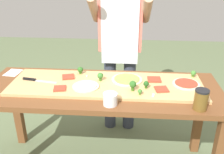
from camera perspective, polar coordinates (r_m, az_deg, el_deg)
prep_table at (r=2.03m, az=-2.23°, el=-5.10°), size 1.83×0.68×0.79m
cutting_board at (r=1.99m, az=-1.27°, el=-1.68°), size 1.49×0.46×0.02m
chefs_knife at (r=2.12m, az=-16.82°, el=-0.63°), size 0.29×0.07×0.02m
pizza_whole_tomato_red at (r=2.04m, az=16.19°, el=-1.46°), size 0.21×0.21×0.02m
pizza_whole_white_garlic at (r=1.94m, az=-5.88°, el=-2.03°), size 0.20×0.20×0.02m
pizza_whole_pesto_green at (r=2.04m, az=3.34°, el=-0.53°), size 0.25×0.25×0.02m
pizza_slice_center at (r=1.94m, az=-11.57°, el=-2.50°), size 0.10×0.10×0.01m
pizza_slice_far_left at (r=2.06m, az=9.37°, el=-0.55°), size 0.11×0.11×0.01m
pizza_slice_near_left at (r=2.11m, az=-9.73°, el=0.03°), size 0.12×0.12×0.01m
pizza_slice_near_right at (r=1.92m, az=10.97°, el=-2.70°), size 0.11×0.11×0.01m
broccoli_floret_back_mid at (r=1.82m, az=6.23°, el=-3.21°), size 0.03×0.03×0.04m
broccoli_floret_center_left at (r=1.87m, az=4.65°, el=-1.74°), size 0.05×0.05×0.08m
broccoli_floret_center_right at (r=2.16m, az=-7.09°, el=1.59°), size 0.05×0.05×0.06m
broccoli_floret_back_right at (r=1.92m, az=7.63°, el=-1.55°), size 0.04×0.04×0.06m
broccoli_floret_front_mid at (r=2.02m, az=-2.63°, el=0.23°), size 0.05×0.05×0.07m
broccoli_floret_back_left at (r=2.18m, az=17.67°, el=0.79°), size 0.04×0.04×0.06m
cheese_crumble_a at (r=2.11m, az=-5.59°, el=0.25°), size 0.02×0.02×0.01m
cheese_crumble_b at (r=2.08m, az=-2.82°, el=0.06°), size 0.02×0.02×0.01m
cheese_crumble_c at (r=1.82m, az=9.19°, el=-4.01°), size 0.02×0.02×0.02m
flour_cup at (r=1.73m, az=-0.40°, el=-5.11°), size 0.10×0.10×0.08m
sauce_jar at (r=1.76m, az=19.22°, el=-4.80°), size 0.09×0.09×0.14m
recipe_note at (r=2.39m, az=-21.18°, el=0.91°), size 0.13×0.16×0.00m
cook_center at (r=2.46m, az=1.85°, el=8.42°), size 0.54×0.39×1.67m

